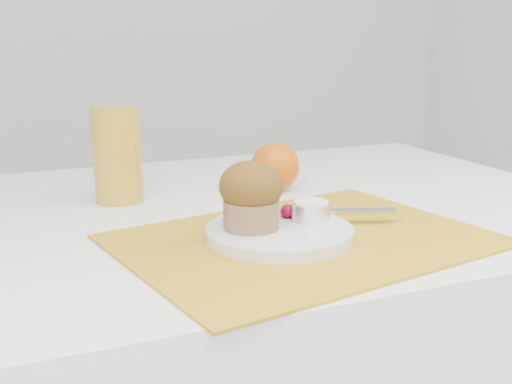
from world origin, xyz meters
name	(u,v)px	position (x,y,z in m)	size (l,w,h in m)	color
placemat	(304,240)	(0.02, -0.15, 0.75)	(0.48, 0.35, 0.00)	#C08E1A
plate	(279,233)	(-0.01, -0.14, 0.76)	(0.20, 0.20, 0.02)	silver
ramekin	(311,211)	(0.05, -0.12, 0.78)	(0.05, 0.05, 0.02)	silver
cream	(311,203)	(0.05, -0.12, 0.79)	(0.05, 0.05, 0.01)	white
raspberry_near	(288,211)	(0.02, -0.10, 0.78)	(0.02, 0.02, 0.02)	#580214
raspberry_far	(295,211)	(0.03, -0.10, 0.78)	(0.02, 0.02, 0.02)	#600215
butter_knife	(328,212)	(0.09, -0.10, 0.77)	(0.20, 0.02, 0.00)	#B4B7BD
orange	(275,167)	(0.11, 0.12, 0.79)	(0.09, 0.09, 0.09)	#DD5D07
juice_glass	(117,155)	(-0.16, 0.15, 0.83)	(0.08, 0.08, 0.16)	gold
muffin	(251,195)	(-0.04, -0.13, 0.82)	(0.09, 0.09, 0.09)	olive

